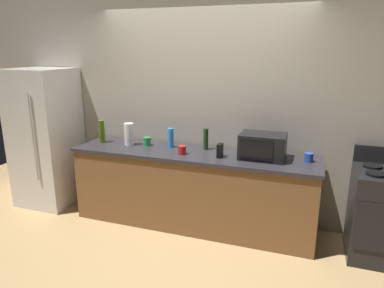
{
  "coord_description": "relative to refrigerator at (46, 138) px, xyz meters",
  "views": [
    {
      "loc": [
        1.27,
        -3.21,
        2.05
      ],
      "look_at": [
        0.0,
        0.4,
        1.0
      ],
      "focal_mm": 32.86,
      "sensor_mm": 36.0,
      "label": 1
    }
  ],
  "objects": [
    {
      "name": "ground_plane",
      "position": [
        2.05,
        -0.4,
        -0.9
      ],
      "size": [
        8.0,
        8.0,
        0.0
      ],
      "primitive_type": "plane",
      "color": "tan"
    },
    {
      "name": "back_wall",
      "position": [
        2.05,
        0.41,
        0.45
      ],
      "size": [
        6.4,
        0.1,
        2.7
      ],
      "primitive_type": "cube",
      "color": "#B2A893",
      "rests_on": "ground_plane"
    },
    {
      "name": "counter_run",
      "position": [
        2.05,
        0.0,
        -0.45
      ],
      "size": [
        2.84,
        0.64,
        0.9
      ],
      "color": "brown",
      "rests_on": "ground_plane"
    },
    {
      "name": "refrigerator",
      "position": [
        0.0,
        0.0,
        0.0
      ],
      "size": [
        0.72,
        0.73,
        1.8
      ],
      "color": "white",
      "rests_on": "ground_plane"
    },
    {
      "name": "stove_range",
      "position": [
        4.05,
        0.0,
        -0.44
      ],
      "size": [
        0.6,
        0.61,
        1.08
      ],
      "color": "black",
      "rests_on": "ground_plane"
    },
    {
      "name": "microwave",
      "position": [
        2.83,
        0.05,
        0.13
      ],
      "size": [
        0.48,
        0.35,
        0.27
      ],
      "color": "black",
      "rests_on": "counter_run"
    },
    {
      "name": "paper_towel_roll",
      "position": [
        1.22,
        0.05,
        0.13
      ],
      "size": [
        0.12,
        0.12,
        0.27
      ],
      "primitive_type": "cylinder",
      "color": "white",
      "rests_on": "counter_run"
    },
    {
      "name": "cordless_phone",
      "position": [
        2.39,
        -0.06,
        0.07
      ],
      "size": [
        0.05,
        0.11,
        0.15
      ],
      "primitive_type": "cube",
      "rotation": [
        0.0,
        0.0,
        0.0
      ],
      "color": "black",
      "rests_on": "counter_run"
    },
    {
      "name": "bottle_spray_cleaner",
      "position": [
        1.74,
        0.12,
        0.12
      ],
      "size": [
        0.07,
        0.07,
        0.23
      ],
      "primitive_type": "cylinder",
      "color": "#338CE5",
      "rests_on": "counter_run"
    },
    {
      "name": "bottle_wine",
      "position": [
        2.16,
        0.18,
        0.13
      ],
      "size": [
        0.06,
        0.06,
        0.25
      ],
      "primitive_type": "cylinder",
      "color": "#1E3F19",
      "rests_on": "counter_run"
    },
    {
      "name": "bottle_olive_oil",
      "position": [
        0.84,
        0.05,
        0.14
      ],
      "size": [
        0.07,
        0.07,
        0.28
      ],
      "primitive_type": "cylinder",
      "color": "#4C6B19",
      "rests_on": "counter_run"
    },
    {
      "name": "mug_green",
      "position": [
        1.44,
        0.09,
        0.05
      ],
      "size": [
        0.09,
        0.09,
        0.1
      ],
      "primitive_type": "cylinder",
      "color": "#2D8C47",
      "rests_on": "counter_run"
    },
    {
      "name": "mug_blue",
      "position": [
        3.31,
        0.09,
        0.05
      ],
      "size": [
        0.09,
        0.09,
        0.09
      ],
      "primitive_type": "cylinder",
      "color": "#2D4CB2",
      "rests_on": "counter_run"
    },
    {
      "name": "mug_red",
      "position": [
        1.97,
        -0.1,
        0.05
      ],
      "size": [
        0.09,
        0.09,
        0.1
      ],
      "primitive_type": "cylinder",
      "color": "red",
      "rests_on": "counter_run"
    }
  ]
}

